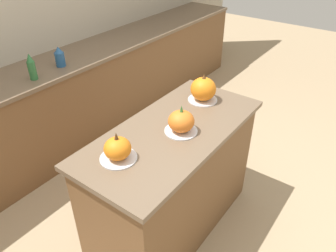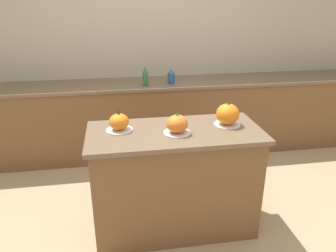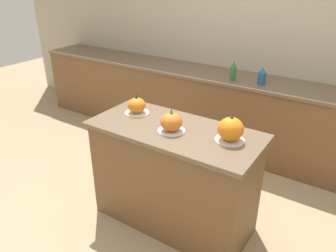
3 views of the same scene
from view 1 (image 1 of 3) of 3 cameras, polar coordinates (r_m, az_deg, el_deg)
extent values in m
plane|color=tan|center=(2.71, 0.79, -16.61)|extent=(12.00, 12.00, 0.00)
cube|color=#B2A893|center=(3.27, -26.93, 15.26)|extent=(8.00, 0.06, 2.50)
cube|color=brown|center=(2.40, 0.87, -9.91)|extent=(1.31, 0.58, 0.87)
cube|color=brown|center=(2.11, 0.97, -0.94)|extent=(1.37, 0.64, 0.03)
cube|color=brown|center=(3.31, -20.60, 1.35)|extent=(6.00, 0.56, 0.88)
cube|color=brown|center=(3.10, -22.26, 8.55)|extent=(6.00, 0.60, 0.03)
cylinder|color=silver|center=(1.88, -8.61, -5.52)|extent=(0.21, 0.21, 0.01)
ellipsoid|color=orange|center=(1.84, -8.78, -3.88)|extent=(0.15, 0.15, 0.13)
cone|color=#4C2D14|center=(1.79, -9.01, -1.76)|extent=(0.03, 0.03, 0.05)
cylinder|color=silver|center=(2.08, 2.27, -0.86)|extent=(0.21, 0.21, 0.01)
ellipsoid|color=orange|center=(2.04, 2.32, 0.84)|extent=(0.17, 0.17, 0.14)
cone|color=#38702D|center=(1.99, 2.37, 3.00)|extent=(0.02, 0.02, 0.05)
cylinder|color=silver|center=(2.44, 6.04, 4.57)|extent=(0.22, 0.22, 0.01)
ellipsoid|color=orange|center=(2.40, 6.17, 6.43)|extent=(0.19, 0.19, 0.17)
cone|color=brown|center=(2.36, 6.31, 8.58)|extent=(0.03, 0.03, 0.04)
cylinder|color=#2D6B38|center=(2.91, -22.55, 8.92)|extent=(0.06, 0.06, 0.15)
cone|color=#2D6B38|center=(2.87, -23.02, 10.92)|extent=(0.06, 0.06, 0.07)
cylinder|color=#235184|center=(3.10, -18.28, 10.96)|extent=(0.08, 0.08, 0.12)
cone|color=#235184|center=(3.07, -18.57, 12.48)|extent=(0.08, 0.08, 0.05)
camera|label=2|loc=(1.65, 85.94, -5.06)|focal=35.00mm
camera|label=3|loc=(2.80, 59.69, 17.00)|focal=35.00mm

